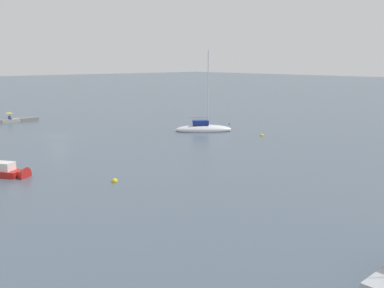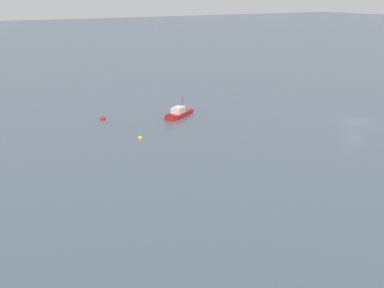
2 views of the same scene
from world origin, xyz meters
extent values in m
plane|color=#475666|center=(0.00, 0.00, 0.00)|extent=(500.00, 500.00, 0.00)
cube|color=red|center=(13.76, 16.91, 0.18)|extent=(3.82, 4.59, 0.74)
cone|color=red|center=(12.52, 18.75, 0.18)|extent=(2.16, 2.16, 1.56)
cube|color=silver|center=(13.46, 17.35, 0.92)|extent=(2.11, 2.31, 0.74)
cube|color=#283847|center=(13.16, 17.79, 0.96)|extent=(1.02, 0.73, 0.52)
cylinder|color=black|center=(14.13, 16.36, 1.81)|extent=(0.04, 0.04, 1.03)
sphere|color=red|center=(17.08, 26.16, 0.12)|extent=(0.69, 0.69, 0.69)
sphere|color=yellow|center=(6.92, 25.89, 0.09)|extent=(0.50, 0.50, 0.50)
camera|label=1|loc=(26.68, 58.53, 10.41)|focal=41.86mm
camera|label=2|loc=(-40.62, 48.19, 15.40)|focal=46.84mm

